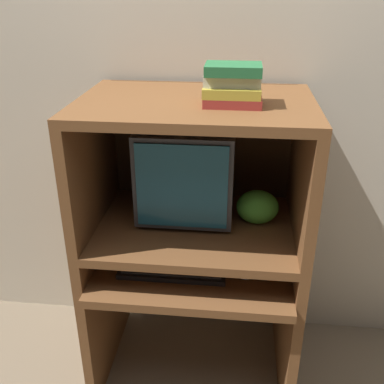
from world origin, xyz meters
name	(u,v)px	position (x,y,z in m)	size (l,w,h in m)	color
wall_back	(204,79)	(0.00, 0.67, 1.30)	(6.00, 0.06, 2.60)	beige
desk_base	(194,303)	(0.00, 0.27, 0.40)	(0.87, 0.66, 0.63)	brown
desk_monitor_shelf	(195,231)	(0.00, 0.31, 0.74)	(0.87, 0.61, 0.15)	brown
hutch_upper	(196,142)	(0.00, 0.34, 1.13)	(0.87, 0.61, 0.52)	brown
crt_monitor	(187,169)	(-0.04, 0.40, 0.98)	(0.39, 0.37, 0.40)	#333338
keyboard	(173,269)	(-0.08, 0.17, 0.64)	(0.43, 0.15, 0.03)	black
mouse	(245,275)	(0.21, 0.16, 0.64)	(0.07, 0.04, 0.03)	#B7B7B7
snack_bag	(258,207)	(0.25, 0.35, 0.85)	(0.17, 0.13, 0.14)	green
book_stack	(233,85)	(0.13, 0.25, 1.37)	(0.20, 0.14, 0.14)	maroon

